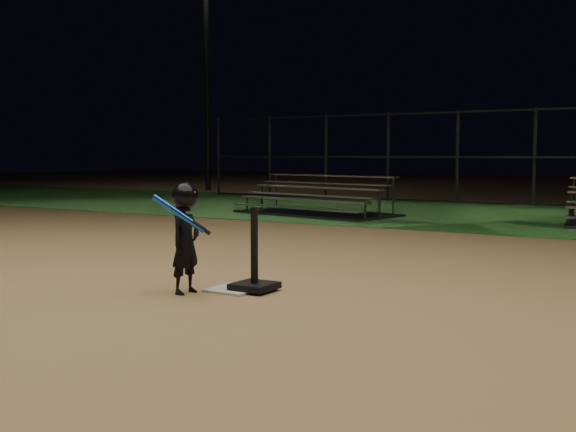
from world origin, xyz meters
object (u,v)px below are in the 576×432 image
object	(u,v)px
child_batter	(185,235)
bleacher_left	(315,207)
batting_tee	(254,274)
light_pole_left	(206,54)
home_plate	(234,289)

from	to	relation	value
child_batter	bleacher_left	world-z (taller)	child_batter
child_batter	bleacher_left	bearing A→B (deg)	23.94
batting_tee	child_batter	size ratio (longest dim) A/B	0.75
light_pole_left	bleacher_left	bearing A→B (deg)	-39.65
home_plate	batting_tee	distance (m)	0.26
home_plate	batting_tee	world-z (taller)	batting_tee
home_plate	light_pole_left	xyz separation A→B (m)	(-12.00, 14.94, 4.93)
light_pole_left	child_batter	bearing A→B (deg)	-52.60
light_pole_left	home_plate	bearing A→B (deg)	-51.23
batting_tee	home_plate	bearing A→B (deg)	-160.62
home_plate	light_pole_left	size ratio (longest dim) A/B	0.05
home_plate	bleacher_left	size ratio (longest dim) A/B	0.12
home_plate	child_batter	size ratio (longest dim) A/B	0.43
batting_tee	light_pole_left	world-z (taller)	light_pole_left
batting_tee	child_batter	distance (m)	0.76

